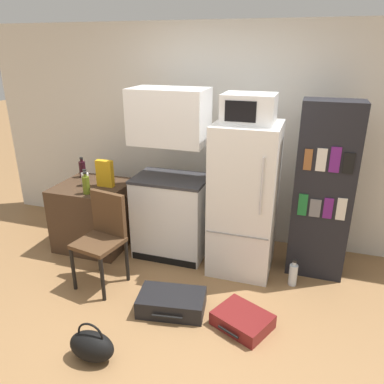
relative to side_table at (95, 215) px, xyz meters
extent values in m
plane|color=olive|center=(1.31, -1.24, -0.38)|extent=(24.00, 24.00, 0.00)
cube|color=silver|center=(1.51, 0.76, 0.87)|extent=(6.40, 0.10, 2.48)
cube|color=#422D1E|center=(0.00, 0.00, 0.00)|extent=(0.77, 0.73, 0.75)
cube|color=white|center=(0.93, 0.10, 0.06)|extent=(0.77, 0.54, 0.88)
cube|color=#333338|center=(0.93, 0.10, 0.52)|extent=(0.79, 0.55, 0.03)
cube|color=white|center=(0.93, 0.10, 1.18)|extent=(0.77, 0.46, 0.56)
cube|color=black|center=(0.93, -0.18, -0.34)|extent=(0.74, 0.01, 0.08)
cube|color=white|center=(1.74, 0.05, 0.40)|extent=(0.63, 0.63, 1.55)
cube|color=gray|center=(1.74, -0.27, 0.15)|extent=(0.61, 0.01, 0.01)
cylinder|color=silver|center=(1.94, -0.28, 0.68)|extent=(0.02, 0.02, 0.54)
cube|color=silver|center=(1.74, 0.05, 1.31)|extent=(0.48, 0.39, 0.27)
cube|color=black|center=(1.70, -0.15, 1.31)|extent=(0.28, 0.01, 0.18)
cube|color=black|center=(2.48, 0.20, 0.51)|extent=(0.55, 0.32, 1.77)
cube|color=#1E7033|center=(2.31, 0.03, 0.42)|extent=(0.08, 0.01, 0.22)
cube|color=slate|center=(2.43, 0.03, 0.40)|extent=(0.10, 0.01, 0.18)
cube|color=#661E75|center=(2.54, 0.03, 0.42)|extent=(0.08, 0.01, 0.21)
cube|color=silver|center=(2.66, 0.03, 0.42)|extent=(0.08, 0.01, 0.22)
cube|color=brown|center=(2.31, 0.03, 0.87)|extent=(0.07, 0.01, 0.20)
cube|color=silver|center=(2.43, 0.03, 0.88)|extent=(0.09, 0.01, 0.21)
cube|color=#661E75|center=(2.54, 0.03, 0.89)|extent=(0.09, 0.01, 0.24)
cube|color=black|center=(2.66, 0.03, 0.87)|extent=(0.09, 0.01, 0.19)
cylinder|color=white|center=(-0.05, -0.04, 0.45)|extent=(0.08, 0.08, 0.15)
cylinder|color=white|center=(-0.05, -0.04, 0.54)|extent=(0.04, 0.04, 0.03)
cylinder|color=black|center=(-0.05, -0.04, 0.56)|extent=(0.04, 0.04, 0.02)
cylinder|color=#566619|center=(0.10, -0.25, 0.47)|extent=(0.08, 0.08, 0.19)
cylinder|color=#566619|center=(0.10, -0.25, 0.58)|extent=(0.03, 0.03, 0.03)
cylinder|color=black|center=(0.10, -0.25, 0.61)|extent=(0.04, 0.04, 0.02)
cylinder|color=black|center=(-0.24, 0.21, 0.47)|extent=(0.08, 0.08, 0.19)
cylinder|color=black|center=(-0.24, 0.21, 0.58)|extent=(0.03, 0.03, 0.03)
cylinder|color=black|center=(-0.24, 0.21, 0.61)|extent=(0.04, 0.04, 0.02)
cube|color=gold|center=(0.18, 0.02, 0.53)|extent=(0.19, 0.07, 0.30)
cylinder|color=black|center=(0.28, -0.86, -0.15)|extent=(0.04, 0.04, 0.45)
cylinder|color=black|center=(0.64, -0.93, -0.15)|extent=(0.04, 0.04, 0.45)
cylinder|color=black|center=(0.34, -0.51, -0.15)|extent=(0.04, 0.04, 0.45)
cylinder|color=black|center=(0.70, -0.57, -0.15)|extent=(0.04, 0.04, 0.45)
cube|color=#4C331E|center=(0.49, -0.72, 0.09)|extent=(0.47, 0.47, 0.04)
cube|color=#4C331E|center=(0.52, -0.54, 0.33)|extent=(0.38, 0.12, 0.44)
cube|color=black|center=(1.29, -0.87, -0.29)|extent=(0.64, 0.44, 0.17)
cylinder|color=black|center=(1.32, -1.06, -0.29)|extent=(0.26, 0.06, 0.02)
cube|color=maroon|center=(1.93, -0.88, -0.31)|extent=(0.55, 0.51, 0.12)
cylinder|color=black|center=(1.85, -1.06, -0.31)|extent=(0.19, 0.10, 0.02)
ellipsoid|color=black|center=(0.92, -1.58, -0.26)|extent=(0.36, 0.20, 0.24)
torus|color=black|center=(0.92, -1.58, -0.15)|extent=(0.21, 0.02, 0.21)
cylinder|color=silver|center=(2.30, -0.14, -0.27)|extent=(0.08, 0.08, 0.22)
cylinder|color=silver|center=(2.30, -0.14, -0.14)|extent=(0.04, 0.04, 0.04)
cylinder|color=black|center=(2.30, -0.14, -0.10)|extent=(0.04, 0.04, 0.02)
camera|label=1|loc=(2.31, -3.44, 1.85)|focal=35.00mm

